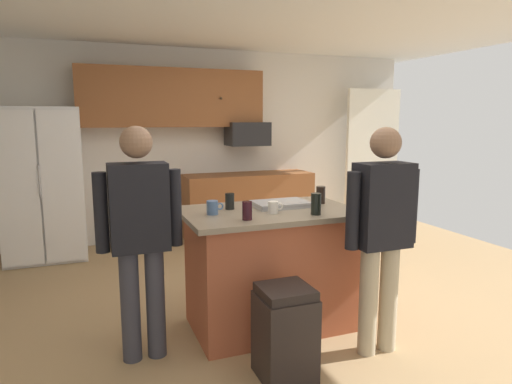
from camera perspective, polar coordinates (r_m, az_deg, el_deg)
floor at (r=4.04m, az=3.13°, el=-14.87°), size 7.04×7.04×0.00m
back_wall at (r=6.36m, az=-7.16°, el=6.03°), size 6.40×0.10×2.60m
french_door_window_panel at (r=7.10m, az=14.59°, el=4.53°), size 0.90×0.06×2.00m
cabinet_run_upper at (r=6.07m, az=-10.56°, el=11.70°), size 2.40×0.38×0.75m
cabinet_run_lower at (r=6.33m, az=-1.02°, el=-1.67°), size 1.80×0.63×0.90m
refrigerator at (r=5.81m, az=-25.53°, el=0.88°), size 0.89×0.76×1.79m
microwave_over_range at (r=6.24m, az=-1.11°, el=7.42°), size 0.56×0.40×0.32m
kitchen_island at (r=3.61m, az=1.73°, el=-9.65°), size 1.35×0.87×0.95m
person_host_foreground at (r=3.10m, az=-14.60°, el=-4.62°), size 0.57×0.22×1.61m
person_guest_right at (r=3.21m, az=15.76°, el=-4.30°), size 0.57×0.22×1.60m
mug_ceramic_white at (r=3.32m, az=-5.54°, el=-1.98°), size 0.13×0.09×0.10m
glass_dark_ale at (r=3.50m, az=-3.37°, el=-1.19°), size 0.07×0.07×0.13m
tumbler_amber at (r=3.78m, az=8.25°, el=-0.36°), size 0.08×0.08×0.14m
glass_pilsner at (r=3.32m, az=7.66°, el=-1.52°), size 0.08×0.08×0.16m
glass_short_whisky at (r=3.13m, az=-1.14°, el=-2.40°), size 0.07×0.07×0.13m
mug_blue_stoneware at (r=3.35m, az=2.24°, el=-1.97°), size 0.12×0.08×0.09m
serving_tray at (r=3.62m, az=3.18°, el=-1.53°), size 0.44×0.30×0.04m
trash_bin at (r=3.00m, az=3.71°, el=-17.48°), size 0.34×0.34×0.61m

